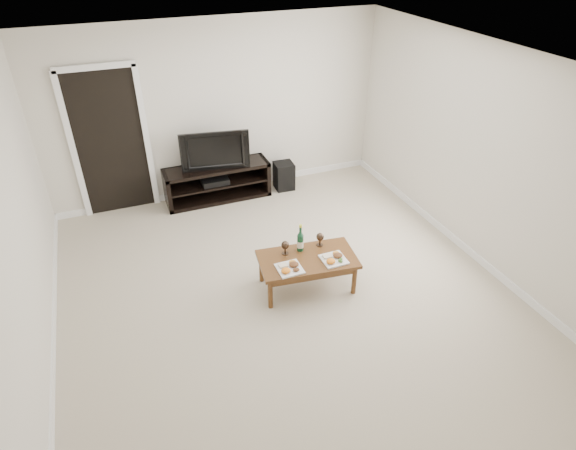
# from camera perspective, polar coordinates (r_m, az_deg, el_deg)

# --- Properties ---
(floor) EXTENTS (5.50, 5.50, 0.00)m
(floor) POSITION_cam_1_polar(r_m,az_deg,el_deg) (5.64, -0.20, -8.23)
(floor) COLOR #BAAE96
(floor) RESTS_ON ground
(back_wall) EXTENTS (5.00, 0.04, 2.60)m
(back_wall) POSITION_cam_1_polar(r_m,az_deg,el_deg) (7.31, -8.40, 13.27)
(back_wall) COLOR beige
(back_wall) RESTS_ON ground
(ceiling) EXTENTS (5.00, 5.50, 0.04)m
(ceiling) POSITION_cam_1_polar(r_m,az_deg,el_deg) (4.39, -0.27, 18.56)
(ceiling) COLOR white
(ceiling) RESTS_ON back_wall
(doorway) EXTENTS (0.90, 0.02, 2.05)m
(doorway) POSITION_cam_1_polar(r_m,az_deg,el_deg) (7.21, -20.27, 8.94)
(doorway) COLOR black
(doorway) RESTS_ON ground
(media_console) EXTENTS (1.59, 0.45, 0.55)m
(media_console) POSITION_cam_1_polar(r_m,az_deg,el_deg) (7.44, -8.35, 5.00)
(media_console) COLOR black
(media_console) RESTS_ON ground
(television) EXTENTS (1.01, 0.29, 0.58)m
(television) POSITION_cam_1_polar(r_m,az_deg,el_deg) (7.20, -8.71, 8.96)
(television) COLOR black
(television) RESTS_ON media_console
(av_receiver) EXTENTS (0.40, 0.30, 0.08)m
(av_receiver) POSITION_cam_1_polar(r_m,az_deg,el_deg) (7.40, -8.68, 5.25)
(av_receiver) COLOR black
(av_receiver) RESTS_ON media_console
(subwoofer) EXTENTS (0.30, 0.30, 0.43)m
(subwoofer) POSITION_cam_1_polar(r_m,az_deg,el_deg) (7.69, -0.49, 5.86)
(subwoofer) COLOR black
(subwoofer) RESTS_ON ground
(coffee_table) EXTENTS (1.17, 0.74, 0.42)m
(coffee_table) POSITION_cam_1_polar(r_m,az_deg,el_deg) (5.62, 2.27, -5.64)
(coffee_table) COLOR brown
(coffee_table) RESTS_ON ground
(plate_left) EXTENTS (0.27, 0.27, 0.07)m
(plate_left) POSITION_cam_1_polar(r_m,az_deg,el_deg) (5.30, 0.19, -4.99)
(plate_left) COLOR white
(plate_left) RESTS_ON coffee_table
(plate_right) EXTENTS (0.27, 0.27, 0.07)m
(plate_right) POSITION_cam_1_polar(r_m,az_deg,el_deg) (5.46, 5.45, -3.88)
(plate_right) COLOR white
(plate_right) RESTS_ON coffee_table
(wine_bottle) EXTENTS (0.07, 0.07, 0.35)m
(wine_bottle) POSITION_cam_1_polar(r_m,az_deg,el_deg) (5.51, 1.48, -1.51)
(wine_bottle) COLOR #103C22
(wine_bottle) RESTS_ON coffee_table
(goblet_left) EXTENTS (0.09, 0.09, 0.17)m
(goblet_left) POSITION_cam_1_polar(r_m,az_deg,el_deg) (5.50, -0.34, -2.69)
(goblet_left) COLOR #35271D
(goblet_left) RESTS_ON coffee_table
(goblet_right) EXTENTS (0.09, 0.09, 0.17)m
(goblet_right) POSITION_cam_1_polar(r_m,az_deg,el_deg) (5.65, 3.81, -1.71)
(goblet_right) COLOR #35271D
(goblet_right) RESTS_ON coffee_table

